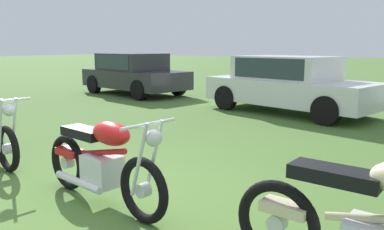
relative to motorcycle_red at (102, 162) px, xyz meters
The scene contains 4 objects.
ground_plane 0.48m from the motorcycle_red, 50.71° to the left, with size 120.00×120.00×0.00m, color #476B2D.
motorcycle_red is the anchor object (origin of this frame).
car_charcoal 9.90m from the motorcycle_red, 126.65° to the left, with size 4.38×2.78×1.43m.
car_white 6.83m from the motorcycle_red, 90.47° to the left, with size 4.61×2.92×1.43m.
Camera 1 is at (2.76, -3.01, 1.67)m, focal length 36.62 mm.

